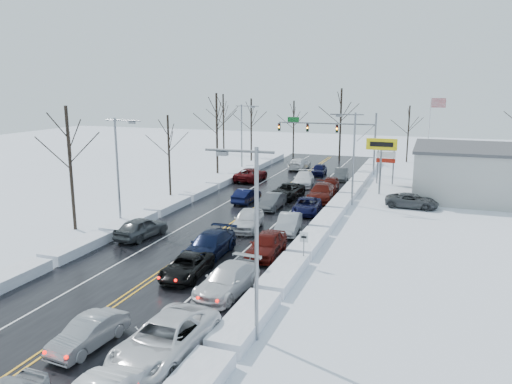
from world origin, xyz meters
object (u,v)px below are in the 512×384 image
at_px(flagpole, 430,129).
at_px(oncoming_car_0, 247,202).
at_px(traffic_signal_mast, 336,131).
at_px(tires_plus_sign, 381,148).

bearing_deg(flagpole, oncoming_car_0, -126.79).
relative_size(traffic_signal_mast, tires_plus_sign, 2.21).
height_order(tires_plus_sign, flagpole, flagpole).
xyz_separation_m(flagpole, oncoming_car_0, (-16.79, -22.45, -5.93)).
bearing_deg(oncoming_car_0, tires_plus_sign, -141.73).
bearing_deg(oncoming_car_0, flagpole, -123.39).
xyz_separation_m(tires_plus_sign, flagpole, (4.67, 14.01, 0.93)).
xyz_separation_m(traffic_signal_mast, flagpole, (11.72, 2.01, 0.45)).
bearing_deg(traffic_signal_mast, tires_plus_sign, -59.54).
relative_size(traffic_signal_mast, oncoming_car_0, 3.08).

